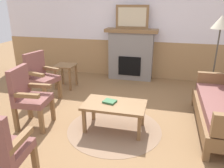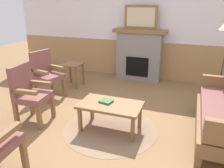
% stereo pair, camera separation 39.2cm
% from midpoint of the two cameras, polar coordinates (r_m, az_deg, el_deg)
% --- Properties ---
extents(ground_plane, '(14.00, 14.00, 0.00)m').
position_cam_midpoint_polar(ground_plane, '(3.86, 1.14, -9.46)').
color(ground_plane, olive).
extents(wall_back, '(7.20, 0.14, 2.70)m').
position_cam_midpoint_polar(wall_back, '(5.89, 9.77, 14.17)').
color(wall_back, white).
rests_on(wall_back, ground_plane).
extents(fireplace, '(1.30, 0.44, 1.28)m').
position_cam_midpoint_polar(fireplace, '(5.76, 8.90, 7.43)').
color(fireplace, gray).
rests_on(fireplace, ground_plane).
extents(framed_picture, '(0.80, 0.04, 0.56)m').
position_cam_midpoint_polar(framed_picture, '(5.63, 9.42, 16.46)').
color(framed_picture, brown).
rests_on(framed_picture, fireplace).
extents(coffee_table, '(0.96, 0.56, 0.44)m').
position_cam_midpoint_polar(coffee_table, '(3.46, 2.86, -5.96)').
color(coffee_table, brown).
rests_on(coffee_table, ground_plane).
extents(round_rug, '(1.50, 1.50, 0.01)m').
position_cam_midpoint_polar(round_rug, '(3.64, 2.75, -11.36)').
color(round_rug, '#896B51').
rests_on(round_rug, ground_plane).
extents(book_on_table, '(0.22, 0.20, 0.03)m').
position_cam_midpoint_polar(book_on_table, '(3.48, 1.74, -4.50)').
color(book_on_table, '#33663D').
rests_on(book_on_table, coffee_table).
extents(armchair_near_fireplace, '(0.52, 0.52, 0.98)m').
position_cam_midpoint_polar(armchair_near_fireplace, '(3.81, -17.73, -1.85)').
color(armchair_near_fireplace, brown).
rests_on(armchair_near_fireplace, ground_plane).
extents(armchair_by_window_left, '(0.58, 0.58, 0.98)m').
position_cam_midpoint_polar(armchair_by_window_left, '(4.75, -14.25, 2.85)').
color(armchair_by_window_left, brown).
rests_on(armchair_by_window_left, ground_plane).
extents(side_table, '(0.44, 0.44, 0.55)m').
position_cam_midpoint_polar(side_table, '(5.31, -7.98, 3.95)').
color(side_table, brown).
rests_on(side_table, ground_plane).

